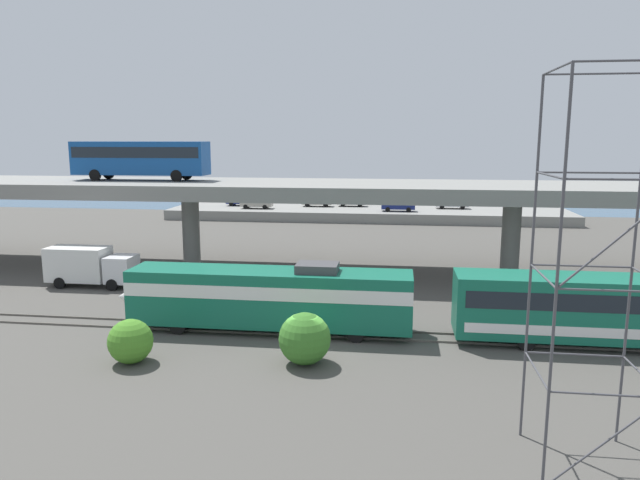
% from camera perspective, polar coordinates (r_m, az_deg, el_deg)
% --- Properties ---
extents(ground_plane, '(260.00, 260.00, 0.00)m').
position_cam_1_polar(ground_plane, '(30.83, -1.02, -11.52)').
color(ground_plane, '#4C4944').
extents(rail_strip_near, '(110.00, 0.12, 0.12)m').
position_cam_1_polar(rail_strip_near, '(33.85, -0.17, -9.42)').
color(rail_strip_near, '#59544C').
rests_on(rail_strip_near, ground_plane).
extents(rail_strip_far, '(110.00, 0.12, 0.12)m').
position_cam_1_polar(rail_strip_far, '(35.21, 0.16, -8.64)').
color(rail_strip_far, '#59544C').
rests_on(rail_strip_far, ground_plane).
extents(train_locomotive, '(17.79, 3.04, 4.18)m').
position_cam_1_polar(train_locomotive, '(34.60, -6.33, -5.35)').
color(train_locomotive, '#14664C').
rests_on(train_locomotive, ground_plane).
extents(highway_overpass, '(96.00, 10.84, 7.62)m').
position_cam_1_polar(highway_overpass, '(48.76, 2.52, 4.72)').
color(highway_overpass, gray).
rests_on(highway_overpass, ground_plane).
extents(transit_bus_on_overpass, '(12.00, 2.68, 3.40)m').
position_cam_1_polar(transit_bus_on_overpass, '(54.04, -17.24, 7.81)').
color(transit_bus_on_overpass, '#14478C').
rests_on(transit_bus_on_overpass, highway_overpass).
extents(service_truck_west, '(6.80, 2.46, 3.04)m').
position_cam_1_polar(service_truck_west, '(48.17, -21.71, -2.32)').
color(service_truck_west, silver).
rests_on(service_truck_west, ground_plane).
extents(scaffolding_tower, '(3.59, 3.59, 13.53)m').
position_cam_1_polar(scaffolding_tower, '(21.23, 25.75, -2.22)').
color(scaffolding_tower, '#47474C').
rests_on(scaffolding_tower, ground_plane).
extents(pier_parking_lot, '(56.16, 12.94, 1.37)m').
position_cam_1_polar(pier_parking_lot, '(84.14, 4.64, 2.68)').
color(pier_parking_lot, gray).
rests_on(pier_parking_lot, ground_plane).
extents(parked_car_0, '(4.37, 1.88, 1.50)m').
position_cam_1_polar(parked_car_0, '(85.84, -0.32, 3.84)').
color(parked_car_0, '#9E998C').
rests_on(parked_car_0, pier_parking_lot).
extents(parked_car_1, '(4.10, 1.83, 1.50)m').
position_cam_1_polar(parked_car_1, '(86.10, 3.12, 3.84)').
color(parked_car_1, black).
rests_on(parked_car_1, pier_parking_lot).
extents(parked_car_2, '(4.41, 1.95, 1.50)m').
position_cam_1_polar(parked_car_2, '(87.55, -7.68, 3.87)').
color(parked_car_2, navy).
rests_on(parked_car_2, pier_parking_lot).
extents(parked_car_3, '(4.57, 1.87, 1.50)m').
position_cam_1_polar(parked_car_3, '(80.77, 7.72, 3.36)').
color(parked_car_3, navy).
rests_on(parked_car_3, pier_parking_lot).
extents(parked_car_4, '(4.52, 1.85, 1.50)m').
position_cam_1_polar(parked_car_4, '(83.71, -6.29, 3.62)').
color(parked_car_4, '#9E998C').
rests_on(parked_car_4, pier_parking_lot).
extents(parked_car_5, '(4.63, 1.90, 1.50)m').
position_cam_1_polar(parked_car_5, '(85.25, 12.87, 3.55)').
color(parked_car_5, silver).
rests_on(parked_car_5, pier_parking_lot).
extents(harbor_water, '(140.00, 36.00, 0.01)m').
position_cam_1_polar(harbor_water, '(107.05, 5.31, 3.86)').
color(harbor_water, '#385B7A').
rests_on(harbor_water, ground_plane).
extents(shrub_left, '(2.27, 2.27, 2.27)m').
position_cam_1_polar(shrub_left, '(31.37, -18.13, -9.44)').
color(shrub_left, '#478927').
rests_on(shrub_left, ground_plane).
extents(shrub_right, '(2.65, 2.65, 2.65)m').
position_cam_1_polar(shrub_right, '(29.68, -1.52, -9.66)').
color(shrub_right, '#397728').
rests_on(shrub_right, ground_plane).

